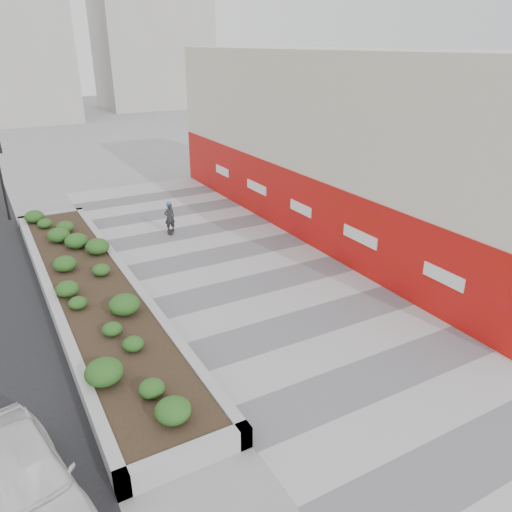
# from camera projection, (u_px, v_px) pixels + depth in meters

# --- Properties ---
(ground) EXTENTS (160.00, 160.00, 0.00)m
(ground) POSITION_uv_depth(u_px,v_px,m) (340.00, 352.00, 14.45)
(ground) COLOR gray
(ground) RESTS_ON ground
(walkway) EXTENTS (8.00, 36.00, 0.01)m
(walkway) POSITION_uv_depth(u_px,v_px,m) (285.00, 308.00, 16.86)
(walkway) COLOR #A8A8AD
(walkway) RESTS_ON ground
(building) EXTENTS (6.04, 24.08, 8.00)m
(building) POSITION_uv_depth(u_px,v_px,m) (345.00, 142.00, 23.21)
(building) COLOR beige
(building) RESTS_ON ground
(planter) EXTENTS (3.00, 18.00, 0.90)m
(planter) POSITION_uv_depth(u_px,v_px,m) (91.00, 286.00, 17.43)
(planter) COLOR #9E9EA0
(planter) RESTS_ON ground
(traffic_signal_near) EXTENTS (0.33, 0.28, 4.20)m
(traffic_signal_near) POSITION_uv_depth(u_px,v_px,m) (0.00, 166.00, 24.15)
(traffic_signal_near) COLOR black
(traffic_signal_near) RESTS_ON ground
(distant_bldg_north_r) EXTENTS (14.00, 10.00, 24.00)m
(distant_bldg_north_r) POSITION_uv_depth(u_px,v_px,m) (150.00, 11.00, 64.55)
(distant_bldg_north_r) COLOR #ADAAA3
(distant_bldg_north_r) RESTS_ON ground
(manhole_cover) EXTENTS (0.44, 0.44, 0.01)m
(manhole_cover) POSITION_uv_depth(u_px,v_px,m) (297.00, 304.00, 17.08)
(manhole_cover) COLOR #595654
(manhole_cover) RESTS_ON ground
(skateboarder) EXTENTS (0.53, 0.74, 1.54)m
(skateboarder) POSITION_uv_depth(u_px,v_px,m) (170.00, 217.00, 23.13)
(skateboarder) COLOR beige
(skateboarder) RESTS_ON ground
(car_white) EXTENTS (2.42, 4.32, 1.39)m
(car_white) POSITION_uv_depth(u_px,v_px,m) (24.00, 480.00, 9.37)
(car_white) COLOR white
(car_white) RESTS_ON ground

